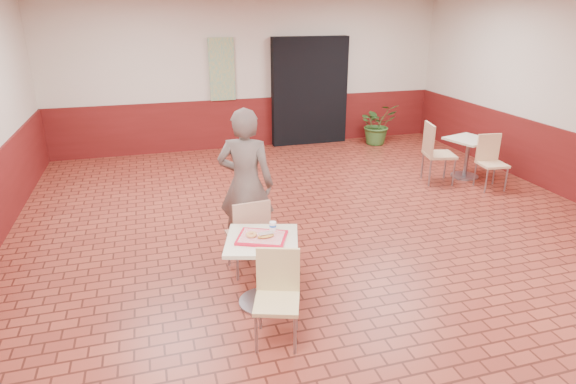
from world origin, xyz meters
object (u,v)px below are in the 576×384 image
object	(u,v)px
serving_tray	(262,238)
ring_donut	(251,235)
chair_second_left	(435,150)
paper_cup	(273,226)
second_table	(468,151)
chair_second_front	(490,159)
main_table	(262,260)
chair_main_front	(277,291)
potted_plant	(377,124)
customer	(246,184)
chair_main_back	(249,233)
long_john_donut	(266,235)

from	to	relation	value
serving_tray	ring_donut	xyz separation A→B (m)	(-0.09, 0.03, 0.03)
chair_second_left	paper_cup	bearing A→B (deg)	140.21
second_table	chair_second_front	bearing A→B (deg)	-85.65
main_table	ring_donut	size ratio (longest dim) A/B	6.49
main_table	chair_main_front	world-z (taller)	chair_main_front
potted_plant	ring_donut	bearing A→B (deg)	-126.79
customer	chair_main_back	bearing A→B (deg)	105.00
chair_main_front	ring_donut	bearing A→B (deg)	119.06
ring_donut	long_john_donut	bearing A→B (deg)	-28.10
paper_cup	second_table	size ratio (longest dim) A/B	0.12
serving_tray	long_john_donut	world-z (taller)	long_john_donut
chair_main_front	paper_cup	bearing A→B (deg)	97.68
chair_main_front	second_table	size ratio (longest dim) A/B	1.22
second_table	chair_second_left	bearing A→B (deg)	-173.72
serving_tray	chair_second_front	distance (m)	4.81
second_table	chair_second_left	distance (m)	0.70
chair_second_left	chair_second_front	size ratio (longest dim) A/B	1.16
paper_cup	customer	bearing A→B (deg)	93.89
chair_second_left	chair_second_front	world-z (taller)	chair_second_left
ring_donut	potted_plant	world-z (taller)	potted_plant
main_table	ring_donut	xyz separation A→B (m)	(-0.09, 0.03, 0.28)
serving_tray	chair_main_front	bearing A→B (deg)	-89.57
chair_second_front	potted_plant	size ratio (longest dim) A/B	0.99
main_table	chair_main_back	bearing A→B (deg)	90.08
chair_main_back	serving_tray	size ratio (longest dim) A/B	1.96
chair_main_back	long_john_donut	world-z (taller)	chair_main_back
long_john_donut	chair_second_front	distance (m)	4.81
chair_main_front	chair_main_back	size ratio (longest dim) A/B	0.94
second_table	main_table	bearing A→B (deg)	-147.10
paper_cup	second_table	xyz separation A→B (m)	(4.10, 2.63, -0.32)
main_table	ring_donut	distance (m)	0.29
chair_second_front	main_table	bearing A→B (deg)	-145.97
ring_donut	potted_plant	distance (m)	6.36
serving_tray	chair_second_front	bearing A→B (deg)	27.32
main_table	chair_second_front	xyz separation A→B (m)	(4.27, 2.21, 0.00)
serving_tray	second_table	world-z (taller)	serving_tray
chair_main_back	chair_second_left	distance (m)	4.09
chair_second_front	potted_plant	bearing A→B (deg)	107.56
paper_cup	chair_second_front	distance (m)	4.65
main_table	paper_cup	size ratio (longest dim) A/B	8.40
ring_donut	chair_second_front	bearing A→B (deg)	26.51
main_table	serving_tray	bearing A→B (deg)	90.00
long_john_donut	potted_plant	xyz separation A→B (m)	(3.68, 5.16, -0.32)
long_john_donut	second_table	size ratio (longest dim) A/B	0.25
chair_second_front	potted_plant	xyz separation A→B (m)	(-0.56, 2.91, -0.04)
customer	main_table	bearing A→B (deg)	109.87
potted_plant	chair_main_front	bearing A→B (deg)	-123.27
chair_main_back	long_john_donut	size ratio (longest dim) A/B	5.26
chair_main_back	second_table	distance (m)	4.74
paper_cup	chair_second_front	xyz separation A→B (m)	(4.14, 2.10, -0.30)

